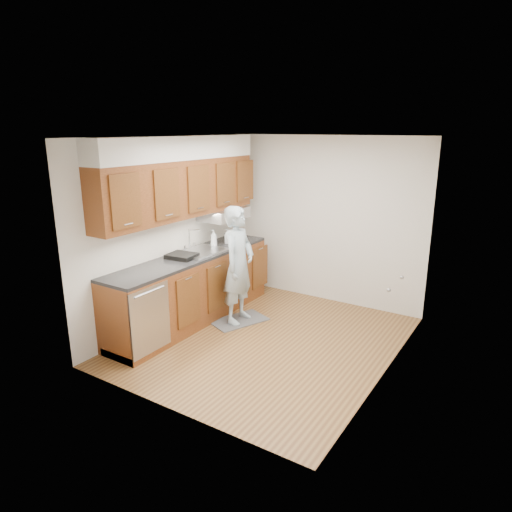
{
  "coord_description": "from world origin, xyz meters",
  "views": [
    {
      "loc": [
        2.71,
        -4.52,
        2.6
      ],
      "look_at": [
        -0.32,
        0.25,
        1.0
      ],
      "focal_mm": 32.0,
      "sensor_mm": 36.0,
      "label": 1
    }
  ],
  "objects": [
    {
      "name": "ceiling",
      "position": [
        0.0,
        0.0,
        2.5
      ],
      "size": [
        3.5,
        3.5,
        0.0
      ],
      "primitive_type": "plane",
      "rotation": [
        3.14,
        0.0,
        0.0
      ],
      "color": "white",
      "rests_on": "wall_left"
    },
    {
      "name": "soap_bottle_a",
      "position": [
        -1.24,
        0.55,
        1.06
      ],
      "size": [
        0.11,
        0.11,
        0.25
      ],
      "primitive_type": "imported",
      "rotation": [
        0.0,
        0.0,
        -0.22
      ],
      "color": "silver",
      "rests_on": "counter"
    },
    {
      "name": "person",
      "position": [
        -0.64,
        0.31,
        0.92
      ],
      "size": [
        0.49,
        0.68,
        1.82
      ],
      "primitive_type": "imported",
      "rotation": [
        0.0,
        0.0,
        1.67
      ],
      "color": "#9FB5C2",
      "rests_on": "floor_mat"
    },
    {
      "name": "wall_back",
      "position": [
        0.0,
        1.75,
        1.25
      ],
      "size": [
        3.0,
        0.02,
        2.5
      ],
      "primitive_type": "cube",
      "color": "silver",
      "rests_on": "floor"
    },
    {
      "name": "floor",
      "position": [
        0.0,
        0.0,
        0.0
      ],
      "size": [
        3.5,
        3.5,
        0.0
      ],
      "primitive_type": "plane",
      "color": "brown",
      "rests_on": "ground"
    },
    {
      "name": "dish_rack",
      "position": [
        -1.22,
        -0.17,
        0.97
      ],
      "size": [
        0.4,
        0.34,
        0.06
      ],
      "primitive_type": "cube",
      "rotation": [
        0.0,
        0.0,
        0.11
      ],
      "color": "black",
      "rests_on": "counter"
    },
    {
      "name": "upper_cabinets",
      "position": [
        -1.33,
        0.05,
        1.95
      ],
      "size": [
        0.47,
        2.8,
        1.21
      ],
      "color": "brown",
      "rests_on": "wall_left"
    },
    {
      "name": "floor_mat",
      "position": [
        -0.64,
        0.31,
        0.01
      ],
      "size": [
        0.7,
        0.87,
        0.01
      ],
      "primitive_type": "cube",
      "rotation": [
        0.0,
        0.0,
        -0.39
      ],
      "color": "slate",
      "rests_on": "floor"
    },
    {
      "name": "closet_door",
      "position": [
        1.49,
        0.3,
        1.02
      ],
      "size": [
        0.02,
        1.22,
        2.05
      ],
      "primitive_type": "cube",
      "color": "silver",
      "rests_on": "wall_right"
    },
    {
      "name": "soap_bottle_b",
      "position": [
        -1.19,
        0.82,
        1.05
      ],
      "size": [
        0.14,
        0.14,
        0.21
      ],
      "primitive_type": "imported",
      "rotation": [
        0.0,
        0.0,
        -0.86
      ],
      "color": "silver",
      "rests_on": "counter"
    },
    {
      "name": "wall_left",
      "position": [
        -1.5,
        0.0,
        1.25
      ],
      "size": [
        0.02,
        3.5,
        2.5
      ],
      "primitive_type": "cube",
      "color": "silver",
      "rests_on": "floor"
    },
    {
      "name": "wall_right",
      "position": [
        1.5,
        0.0,
        1.25
      ],
      "size": [
        0.02,
        3.5,
        2.5
      ],
      "primitive_type": "cube",
      "color": "silver",
      "rests_on": "floor"
    },
    {
      "name": "counter",
      "position": [
        -1.2,
        -0.0,
        0.49
      ],
      "size": [
        0.64,
        2.8,
        1.3
      ],
      "color": "brown",
      "rests_on": "floor"
    },
    {
      "name": "soda_can",
      "position": [
        -0.96,
        0.59,
        1.0
      ],
      "size": [
        0.07,
        0.07,
        0.12
      ],
      "primitive_type": "cylinder",
      "rotation": [
        0.0,
        0.0,
        -0.1
      ],
      "color": "#B01E20",
      "rests_on": "counter"
    }
  ]
}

